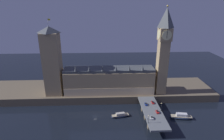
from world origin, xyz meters
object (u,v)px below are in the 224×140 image
(car_northbound_trail, at_px, (152,118))
(car_southbound_trail, at_px, (153,102))
(street_lamp_mid, at_px, (161,106))
(boat_downstream, at_px, (181,117))
(street_lamp_near, at_px, (149,118))
(pedestrian_near_rail, at_px, (148,119))
(boat_upstream, at_px, (120,115))
(car_southbound_lead, at_px, (157,112))
(victoria_tower, at_px, (52,62))
(car_northbound_lead, at_px, (146,104))
(clock_tower, at_px, (163,49))

(car_northbound_trail, xyz_separation_m, car_southbound_trail, (6.10, 21.55, -0.11))
(street_lamp_mid, relative_size, boat_downstream, 0.38)
(street_lamp_mid, bearing_deg, car_northbound_trail, -133.95)
(street_lamp_near, bearing_deg, pedestrian_near_rail, 83.26)
(car_southbound_trail, bearing_deg, street_lamp_mid, -73.51)
(pedestrian_near_rail, bearing_deg, boat_upstream, 139.60)
(street_lamp_near, bearing_deg, car_southbound_lead, 51.84)
(car_northbound_trail, bearing_deg, victoria_tower, 150.70)
(car_northbound_lead, height_order, car_southbound_trail, car_northbound_lead)
(car_southbound_lead, relative_size, boat_downstream, 0.23)
(victoria_tower, bearing_deg, clock_tower, -1.65)
(car_northbound_lead, height_order, car_northbound_trail, car_northbound_trail)
(clock_tower, height_order, street_lamp_mid, clock_tower)
(pedestrian_near_rail, height_order, boat_upstream, pedestrian_near_rail)
(car_northbound_trail, distance_m, car_southbound_trail, 22.39)
(boat_upstream, bearing_deg, car_southbound_lead, -13.45)
(car_southbound_lead, relative_size, street_lamp_near, 0.68)
(car_southbound_trail, relative_size, pedestrian_near_rail, 2.46)
(car_northbound_lead, bearing_deg, boat_downstream, -20.82)
(car_northbound_trail, height_order, car_southbound_lead, car_southbound_lead)
(clock_tower, relative_size, boat_downstream, 4.20)
(street_lamp_mid, distance_m, boat_downstream, 18.81)
(street_lamp_near, relative_size, boat_downstream, 0.33)
(car_northbound_lead, bearing_deg, car_southbound_trail, 22.64)
(car_southbound_lead, bearing_deg, boat_downstream, 5.58)
(pedestrian_near_rail, distance_m, boat_downstream, 31.30)
(car_southbound_trail, xyz_separation_m, boat_upstream, (-27.03, -7.76, -6.43))
(victoria_tower, distance_m, boat_downstream, 114.07)
(victoria_tower, relative_size, car_northbound_lead, 15.86)
(car_northbound_trail, xyz_separation_m, boat_downstream, (25.69, 9.24, -6.10))
(car_southbound_lead, height_order, car_southbound_trail, car_southbound_lead)
(victoria_tower, xyz_separation_m, car_southbound_lead, (83.40, -36.06, -29.09))
(victoria_tower, height_order, car_northbound_lead, victoria_tower)
(clock_tower, relative_size, boat_upstream, 4.86)
(car_northbound_lead, distance_m, car_southbound_lead, 13.18)
(street_lamp_mid, xyz_separation_m, boat_downstream, (16.14, -0.66, -9.62))
(car_southbound_trail, bearing_deg, boat_upstream, -163.99)
(car_southbound_trail, distance_m, boat_downstream, 23.90)
(car_southbound_trail, bearing_deg, boat_downstream, -32.14)
(pedestrian_near_rail, height_order, street_lamp_mid, street_lamp_mid)
(pedestrian_near_rail, distance_m, street_lamp_near, 4.40)
(car_northbound_trail, xyz_separation_m, boat_upstream, (-20.94, 13.79, -6.54))
(clock_tower, bearing_deg, car_southbound_trail, -120.07)
(boat_downstream, bearing_deg, street_lamp_mid, 177.66)
(car_northbound_lead, xyz_separation_m, street_lamp_near, (-3.45, -23.83, 3.09))
(car_northbound_lead, xyz_separation_m, pedestrian_near_rail, (-3.05, -20.44, 0.31))
(car_northbound_lead, distance_m, street_lamp_mid, 13.67)
(car_southbound_trail, bearing_deg, clock_tower, 59.93)
(street_lamp_near, bearing_deg, car_northbound_trail, 54.42)
(car_northbound_lead, height_order, street_lamp_near, street_lamp_near)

